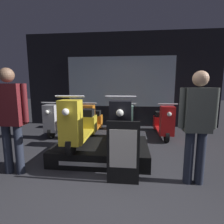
# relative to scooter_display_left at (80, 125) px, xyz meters

# --- Properties ---
(ground_plane) EXTENTS (30.00, 30.00, 0.00)m
(ground_plane) POSITION_rel_scooter_display_left_xyz_m (0.61, -1.17, -0.68)
(ground_plane) COLOR #2D2D33
(shop_wall_back) EXTENTS (6.67, 0.09, 3.20)m
(shop_wall_back) POSITION_rel_scooter_display_left_xyz_m (0.61, 2.90, 0.92)
(shop_wall_back) COLOR black
(shop_wall_back) RESTS_ON ground_plane
(display_platform) EXTENTS (1.82, 1.23, 0.29)m
(display_platform) POSITION_rel_scooter_display_left_xyz_m (0.41, 0.05, -0.53)
(display_platform) COLOR black
(display_platform) RESTS_ON ground_plane
(scooter_display_left) EXTENTS (0.47, 1.64, 1.00)m
(scooter_display_left) POSITION_rel_scooter_display_left_xyz_m (0.00, 0.00, 0.00)
(scooter_display_left) COLOR black
(scooter_display_left) RESTS_ON display_platform
(scooter_display_right) EXTENTS (0.47, 1.64, 1.00)m
(scooter_display_right) POSITION_rel_scooter_display_left_xyz_m (0.82, 0.00, 0.00)
(scooter_display_right) COLOR black
(scooter_display_right) RESTS_ON display_platform
(scooter_backrow_0) EXTENTS (0.47, 1.64, 1.00)m
(scooter_backrow_0) POSITION_rel_scooter_display_left_xyz_m (-1.16, 1.71, -0.29)
(scooter_backrow_0) COLOR black
(scooter_backrow_0) RESTS_ON ground_plane
(scooter_backrow_1) EXTENTS (0.47, 1.64, 1.00)m
(scooter_backrow_1) POSITION_rel_scooter_display_left_xyz_m (-0.14, 1.71, -0.29)
(scooter_backrow_1) COLOR black
(scooter_backrow_1) RESTS_ON ground_plane
(scooter_backrow_2) EXTENTS (0.47, 1.64, 1.00)m
(scooter_backrow_2) POSITION_rel_scooter_display_left_xyz_m (0.88, 1.71, -0.29)
(scooter_backrow_2) COLOR black
(scooter_backrow_2) RESTS_ON ground_plane
(scooter_backrow_3) EXTENTS (0.47, 1.64, 1.00)m
(scooter_backrow_3) POSITION_rel_scooter_display_left_xyz_m (1.89, 1.71, -0.29)
(scooter_backrow_3) COLOR black
(scooter_backrow_3) RESTS_ON ground_plane
(person_left_browsing) EXTENTS (0.61, 0.25, 1.71)m
(person_left_browsing) POSITION_rel_scooter_display_left_xyz_m (-0.92, -0.71, 0.34)
(person_left_browsing) COLOR #232838
(person_left_browsing) RESTS_ON ground_plane
(person_right_browsing) EXTENTS (0.52, 0.21, 1.64)m
(person_right_browsing) POSITION_rel_scooter_display_left_xyz_m (1.92, -0.71, 0.26)
(person_right_browsing) COLOR #232838
(person_right_browsing) RESTS_ON ground_plane
(price_sign_board) EXTENTS (0.48, 0.04, 0.95)m
(price_sign_board) POSITION_rel_scooter_display_left_xyz_m (0.88, -0.85, -0.20)
(price_sign_board) COLOR black
(price_sign_board) RESTS_ON ground_plane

